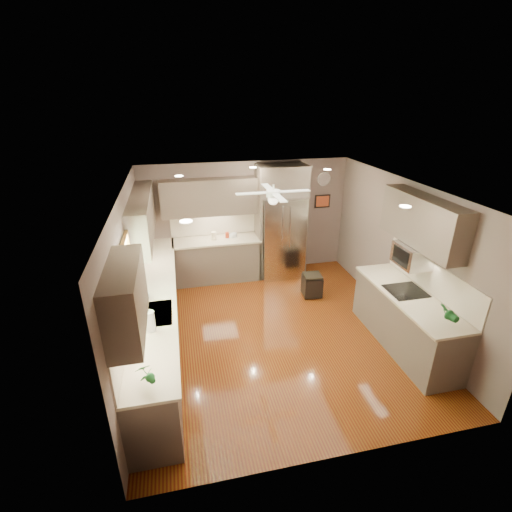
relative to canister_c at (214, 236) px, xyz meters
name	(u,v)px	position (x,y,z in m)	size (l,w,h in m)	color
floor	(275,331)	(0.77, -2.18, -1.03)	(5.00, 5.00, 0.00)	#50160A
ceiling	(279,189)	(0.77, -2.18, 1.47)	(5.00, 5.00, 0.00)	white
wall_back	(246,219)	(0.77, 0.32, 0.22)	(4.50, 4.50, 0.00)	#6A5751
wall_front	(344,371)	(0.77, -4.68, 0.22)	(4.50, 4.50, 0.00)	#6A5751
wall_left	(130,280)	(-1.48, -2.18, 0.22)	(5.00, 5.00, 0.00)	#6A5751
wall_right	(403,254)	(3.02, -2.18, 0.22)	(5.00, 5.00, 0.00)	#6A5751
canister_c	(214,236)	(0.00, 0.00, 0.00)	(0.10, 0.10, 0.17)	beige
canister_d	(227,235)	(0.29, 0.06, -0.03)	(0.08, 0.08, 0.12)	maroon
soap_bottle	(146,294)	(-1.28, -2.25, 0.00)	(0.08, 0.08, 0.18)	white
potted_plant_left	(145,374)	(-1.19, -4.11, 0.07)	(0.17, 0.11, 0.32)	#1A5C24
potted_plant_right	(448,313)	(2.69, -3.80, 0.07)	(0.18, 0.14, 0.32)	#1A5C24
bowl	(233,237)	(0.42, 0.03, -0.07)	(0.19, 0.19, 0.05)	beige
left_run	(157,316)	(-1.18, -2.03, -0.55)	(0.65, 4.70, 1.45)	brown
back_run	(217,259)	(0.05, 0.02, -0.55)	(1.85, 0.65, 1.45)	brown
uppers	(223,219)	(0.03, -1.47, 0.84)	(4.50, 4.70, 0.95)	brown
window	(126,277)	(-1.45, -2.68, 0.52)	(0.05, 1.12, 0.92)	#BFF2B2
sink	(154,315)	(-1.16, -2.68, -0.12)	(0.50, 0.70, 0.32)	silver
refrigerator	(281,224)	(1.47, -0.03, 0.16)	(1.06, 0.75, 2.45)	silver
right_run	(406,319)	(2.70, -2.98, -0.55)	(0.70, 2.20, 1.45)	brown
microwave	(412,255)	(2.80, -2.73, 0.45)	(0.43, 0.55, 0.34)	silver
ceiling_fan	(273,195)	(0.77, -1.88, 1.30)	(1.18, 1.18, 0.32)	white
recessed_lights	(269,184)	(0.73, -1.78, 1.46)	(2.84, 3.14, 0.01)	white
wall_clock	(324,179)	(2.52, 0.30, 1.02)	(0.30, 0.03, 0.30)	white
framed_print	(322,201)	(2.52, 0.29, 0.52)	(0.36, 0.03, 0.30)	black
stool	(312,285)	(1.82, -1.15, -0.79)	(0.39, 0.39, 0.45)	black
paper_towel	(150,322)	(-1.18, -3.10, 0.05)	(0.13, 0.13, 0.32)	white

